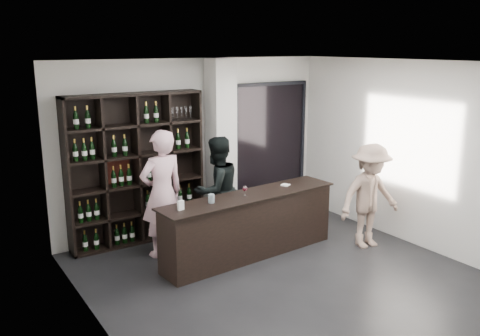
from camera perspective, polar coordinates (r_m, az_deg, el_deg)
floor at (r=7.02m, az=6.06°, el=-12.80°), size 5.00×5.50×0.01m
wine_shelf at (r=8.17m, az=-11.55°, el=-0.15°), size 2.20×0.35×2.40m
structural_column at (r=8.67m, az=-2.14°, el=2.61°), size 0.40×0.40×2.90m
glass_panel at (r=9.52m, az=3.41°, el=3.28°), size 1.60×0.08×2.10m
tasting_counter at (r=7.65m, az=1.12°, el=-6.45°), size 2.92×0.61×0.96m
taster_pink at (r=7.63m, az=-8.74°, el=-2.87°), size 0.73×0.51×1.92m
taster_black at (r=8.07m, az=-2.60°, el=-2.52°), size 0.94×0.79×1.73m
customer at (r=8.15m, az=14.35°, el=-3.08°), size 1.14×0.75×1.65m
wine_glass at (r=7.41m, az=0.57°, el=-2.51°), size 0.10×0.10×0.18m
spit_cup at (r=7.12m, az=-3.24°, el=-3.45°), size 0.12×0.12×0.12m
napkin_stack at (r=8.01m, az=5.12°, el=-1.91°), size 0.15×0.15×0.02m
card_stand at (r=6.85m, az=-6.68°, el=-4.18°), size 0.09×0.06×0.13m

